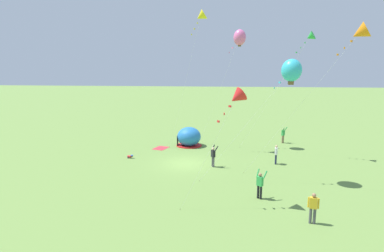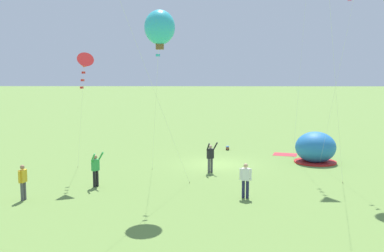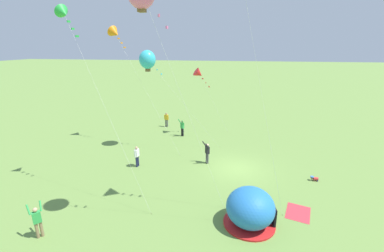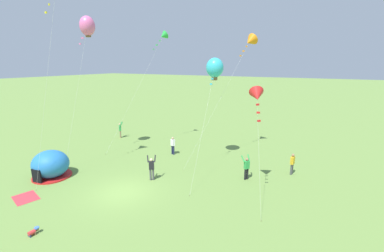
# 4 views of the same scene
# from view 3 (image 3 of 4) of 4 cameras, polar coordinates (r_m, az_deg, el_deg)

# --- Properties ---
(ground_plane) EXTENTS (300.00, 300.00, 0.00)m
(ground_plane) POSITION_cam_3_polar(r_m,az_deg,el_deg) (20.95, 9.93, -9.31)
(ground_plane) COLOR olive
(popup_tent) EXTENTS (2.81, 2.81, 2.10)m
(popup_tent) POSITION_cam_3_polar(r_m,az_deg,el_deg) (14.79, 12.85, -17.38)
(popup_tent) COLOR #2672BF
(popup_tent) RESTS_ON ground
(picnic_blanket) EXTENTS (1.99, 1.72, 0.01)m
(picnic_blanket) POSITION_cam_3_polar(r_m,az_deg,el_deg) (17.00, 22.50, -17.37)
(picnic_blanket) COLOR #CC333D
(picnic_blanket) RESTS_ON ground
(toddler_crawling) EXTENTS (0.27, 0.55, 0.32)m
(toddler_crawling) POSITION_cam_3_polar(r_m,az_deg,el_deg) (20.86, 25.55, -10.46)
(toddler_crawling) COLOR red
(toddler_crawling) RESTS_ON ground
(person_center_field) EXTENTS (0.72, 0.67, 1.89)m
(person_center_field) POSITION_cam_3_polar(r_m,az_deg,el_deg) (21.17, 3.39, -5.79)
(person_center_field) COLOR #4C4C51
(person_center_field) RESTS_ON ground
(person_arms_raised) EXTENTS (0.68, 0.72, 1.89)m
(person_arms_raised) POSITION_cam_3_polar(r_m,az_deg,el_deg) (27.45, -2.19, -0.25)
(person_arms_raised) COLOR black
(person_arms_raised) RESTS_ON ground
(person_far_back) EXTENTS (0.32, 0.58, 1.72)m
(person_far_back) POSITION_cam_3_polar(r_m,az_deg,el_deg) (30.76, -5.70, 1.56)
(person_far_back) COLOR #4C4C51
(person_far_back) RESTS_ON ground
(person_flying_kite) EXTENTS (0.71, 0.69, 1.89)m
(person_flying_kite) POSITION_cam_3_polar(r_m,az_deg,el_deg) (15.71, -31.16, -17.47)
(person_flying_kite) COLOR #8C7251
(person_flying_kite) RESTS_ON ground
(person_strolling) EXTENTS (0.58, 0.31, 1.72)m
(person_strolling) POSITION_cam_3_polar(r_m,az_deg,el_deg) (21.06, -12.14, -6.40)
(person_strolling) COLOR #1E2347
(person_strolling) RESTS_ON ground
(kite_orange) EXTENTS (3.85, 7.52, 11.11)m
(kite_orange) POSITION_cam_3_polar(r_m,az_deg,el_deg) (26.30, -16.72, 19.15)
(kite_orange) COLOR silver
(kite_orange) RESTS_ON ground
(kite_cyan) EXTENTS (1.85, 7.14, 8.99)m
(kite_cyan) POSITION_cam_3_polar(r_m,az_deg,el_deg) (23.24, -9.88, 14.32)
(kite_cyan) COLOR silver
(kite_cyan) RESTS_ON ground
(kite_red) EXTENTS (2.12, 3.89, 7.18)m
(kite_red) POSITION_cam_3_polar(r_m,az_deg,el_deg) (26.84, 1.54, 11.53)
(kite_red) COLOR silver
(kite_red) RESTS_ON ground
(kite_green) EXTENTS (3.59, 6.54, 11.70)m
(kite_green) POSITION_cam_3_polar(r_m,az_deg,el_deg) (18.42, -26.58, 21.48)
(kite_green) COLOR silver
(kite_green) RESTS_ON ground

